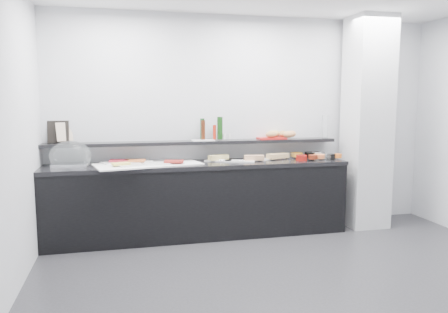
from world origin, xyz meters
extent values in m
plane|color=#2D2D30|center=(0.00, 0.00, 0.00)|extent=(5.00, 5.00, 0.00)
cube|color=silver|center=(0.00, 2.00, 1.35)|extent=(5.00, 0.02, 2.70)
cube|color=silver|center=(1.50, 1.65, 1.35)|extent=(0.50, 0.50, 2.70)
cube|color=black|center=(-0.70, 1.70, 0.42)|extent=(3.60, 0.60, 0.85)
cube|color=black|center=(-0.70, 1.70, 0.88)|extent=(3.62, 0.62, 0.05)
cube|color=black|center=(-0.70, 1.88, 1.13)|extent=(3.60, 0.25, 0.04)
cube|color=silver|center=(-2.16, 1.73, 0.92)|extent=(0.41, 0.30, 0.04)
ellipsoid|color=white|center=(-2.16, 1.71, 1.03)|extent=(0.47, 0.32, 0.34)
cube|color=white|center=(-1.31, 1.67, 0.91)|extent=(1.28, 0.80, 0.01)
cube|color=white|center=(-1.67, 1.82, 0.92)|extent=(0.38, 0.32, 0.01)
cube|color=maroon|center=(-1.63, 1.81, 0.94)|extent=(0.24, 0.17, 0.02)
cube|color=white|center=(-1.41, 1.85, 0.92)|extent=(0.34, 0.28, 0.01)
cube|color=orange|center=(-1.45, 1.78, 0.94)|extent=(0.26, 0.19, 0.02)
cube|color=silver|center=(-1.50, 1.55, 0.92)|extent=(0.32, 0.27, 0.01)
cube|color=#F6DF5F|center=(-1.61, 1.55, 0.94)|extent=(0.21, 0.17, 0.02)
cube|color=white|center=(-1.21, 1.58, 0.92)|extent=(0.33, 0.24, 0.01)
cube|color=maroon|center=(-1.01, 1.59, 0.94)|extent=(0.25, 0.18, 0.02)
cube|color=silver|center=(-0.44, 1.78, 0.91)|extent=(0.36, 0.26, 0.01)
cube|color=#D7C170|center=(-0.44, 1.80, 0.94)|extent=(0.27, 0.17, 0.06)
cylinder|color=#BBBDC2|center=(-0.44, 1.75, 0.92)|extent=(0.16, 0.01, 0.01)
cube|color=white|center=(-0.20, 1.68, 0.91)|extent=(0.40, 0.28, 0.01)
cube|color=tan|center=(-0.02, 1.67, 0.94)|extent=(0.25, 0.13, 0.06)
cylinder|color=silver|center=(-0.16, 1.64, 0.92)|extent=(0.15, 0.06, 0.01)
cube|color=white|center=(0.23, 1.80, 0.91)|extent=(0.41, 0.26, 0.01)
cube|color=tan|center=(0.33, 1.77, 0.94)|extent=(0.32, 0.22, 0.06)
cylinder|color=silver|center=(0.31, 1.73, 0.92)|extent=(0.16, 0.02, 0.01)
cylinder|color=white|center=(0.51, 1.84, 0.94)|extent=(0.19, 0.19, 0.07)
cylinder|color=orange|center=(0.60, 1.82, 0.95)|extent=(0.20, 0.20, 0.05)
cylinder|color=black|center=(0.82, 1.85, 0.94)|extent=(0.18, 0.18, 0.07)
cylinder|color=#59100C|center=(0.88, 1.85, 0.95)|extent=(0.12, 0.12, 0.05)
cylinder|color=white|center=(0.92, 1.82, 0.94)|extent=(0.16, 0.16, 0.07)
cylinder|color=white|center=(0.89, 1.83, 0.95)|extent=(0.17, 0.17, 0.05)
cylinder|color=maroon|center=(0.57, 1.58, 0.94)|extent=(0.17, 0.17, 0.07)
cylinder|color=#611E0D|center=(0.71, 1.54, 0.95)|extent=(0.15, 0.15, 0.05)
cylinder|color=white|center=(0.89, 1.59, 0.94)|extent=(0.19, 0.19, 0.07)
cylinder|color=orange|center=(0.82, 1.59, 0.95)|extent=(0.17, 0.17, 0.05)
cylinder|color=black|center=(0.99, 1.61, 0.94)|extent=(0.13, 0.13, 0.07)
cylinder|color=orange|center=(1.07, 1.58, 0.95)|extent=(0.12, 0.12, 0.05)
cube|color=black|center=(-2.31, 1.98, 1.28)|extent=(0.24, 0.08, 0.26)
cube|color=#C9A991|center=(-2.24, 1.97, 1.28)|extent=(0.19, 0.12, 0.22)
cube|color=white|center=(-0.62, 1.85, 1.16)|extent=(0.27, 0.17, 0.01)
cylinder|color=#0E3514|center=(-0.61, 1.92, 1.29)|extent=(0.07, 0.07, 0.26)
cylinder|color=#3C190B|center=(-0.61, 1.88, 1.28)|extent=(0.06, 0.06, 0.24)
cylinder|color=#11390F|center=(-0.40, 1.87, 1.30)|extent=(0.08, 0.08, 0.28)
cylinder|color=#A91C0C|center=(-0.47, 1.87, 1.25)|extent=(0.05, 0.05, 0.18)
cylinder|color=white|center=(-0.35, 1.87, 1.20)|extent=(0.04, 0.04, 0.07)
cylinder|color=white|center=(-0.27, 1.90, 1.20)|extent=(0.04, 0.04, 0.07)
cube|color=#B31413|center=(0.29, 1.91, 1.16)|extent=(0.36, 0.25, 0.02)
ellipsoid|color=tan|center=(0.32, 1.95, 1.21)|extent=(0.18, 0.15, 0.08)
ellipsoid|color=tan|center=(0.37, 1.99, 1.21)|extent=(0.13, 0.10, 0.08)
ellipsoid|color=#AD7A42|center=(0.46, 1.93, 1.21)|extent=(0.15, 0.12, 0.08)
ellipsoid|color=#AD7642|center=(0.26, 1.85, 1.21)|extent=(0.16, 0.11, 0.08)
ellipsoid|color=#C6814B|center=(0.48, 1.81, 1.21)|extent=(0.16, 0.11, 0.08)
ellipsoid|color=tan|center=(0.48, 1.82, 1.21)|extent=(0.14, 0.10, 0.08)
ellipsoid|color=#D88952|center=(0.57, 1.91, 1.21)|extent=(0.12, 0.09, 0.08)
cylinder|color=silver|center=(1.02, 1.86, 1.30)|extent=(0.09, 0.09, 0.30)
camera|label=1|loc=(-1.61, -3.41, 1.64)|focal=35.00mm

